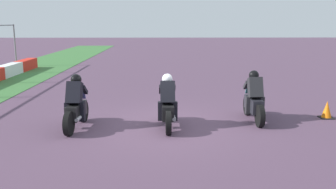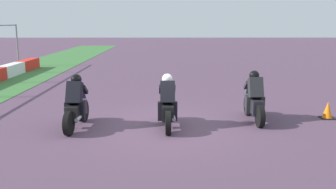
{
  "view_description": "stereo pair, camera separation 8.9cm",
  "coord_description": "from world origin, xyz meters",
  "px_view_note": "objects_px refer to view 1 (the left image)",
  "views": [
    {
      "loc": [
        -10.2,
        0.07,
        2.93
      ],
      "look_at": [
        0.08,
        -0.1,
        0.9
      ],
      "focal_mm": 39.55,
      "sensor_mm": 36.0,
      "label": 1
    },
    {
      "loc": [
        -10.2,
        -0.02,
        2.93
      ],
      "look_at": [
        0.08,
        -0.1,
        0.9
      ],
      "focal_mm": 39.55,
      "sensor_mm": 36.0,
      "label": 2
    }
  ],
  "objects_px": {
    "rider_lane_b": "(168,106)",
    "rider_lane_c": "(76,106)",
    "rider_lane_a": "(254,100)",
    "traffic_cone": "(327,110)"
  },
  "relations": [
    {
      "from": "rider_lane_b",
      "to": "rider_lane_c",
      "type": "distance_m",
      "value": 2.54
    },
    {
      "from": "rider_lane_c",
      "to": "traffic_cone",
      "type": "bearing_deg",
      "value": -78.98
    },
    {
      "from": "rider_lane_a",
      "to": "rider_lane_c",
      "type": "bearing_deg",
      "value": 96.9
    },
    {
      "from": "rider_lane_c",
      "to": "rider_lane_b",
      "type": "bearing_deg",
      "value": -85.57
    },
    {
      "from": "rider_lane_b",
      "to": "rider_lane_a",
      "type": "bearing_deg",
      "value": -76.38
    },
    {
      "from": "rider_lane_a",
      "to": "rider_lane_c",
      "type": "xyz_separation_m",
      "value": [
        -0.72,
        5.13,
        0.0
      ]
    },
    {
      "from": "rider_lane_c",
      "to": "traffic_cone",
      "type": "relative_size",
      "value": 3.82
    },
    {
      "from": "rider_lane_b",
      "to": "traffic_cone",
      "type": "distance_m",
      "value": 5.03
    },
    {
      "from": "rider_lane_a",
      "to": "traffic_cone",
      "type": "height_order",
      "value": "rider_lane_a"
    },
    {
      "from": "rider_lane_a",
      "to": "traffic_cone",
      "type": "relative_size",
      "value": 3.82
    }
  ]
}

